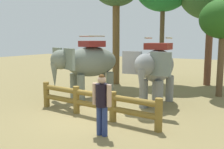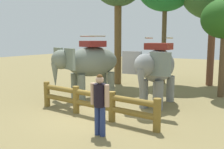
{
  "view_description": "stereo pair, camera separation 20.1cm",
  "coord_description": "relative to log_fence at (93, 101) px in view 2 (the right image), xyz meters",
  "views": [
    {
      "loc": [
        4.84,
        -7.42,
        2.82
      ],
      "look_at": [
        0.0,
        1.44,
        1.4
      ],
      "focal_mm": 40.39,
      "sensor_mm": 36.0,
      "label": 1
    },
    {
      "loc": [
        5.02,
        -7.32,
        2.82
      ],
      "look_at": [
        0.0,
        1.44,
        1.4
      ],
      "focal_mm": 40.39,
      "sensor_mm": 36.0,
      "label": 2
    }
  ],
  "objects": [
    {
      "name": "ground_plane",
      "position": [
        0.0,
        -0.06,
        -0.6
      ],
      "size": [
        60.0,
        60.0,
        0.0
      ],
      "primitive_type": "plane",
      "color": "olive"
    },
    {
      "name": "log_fence",
      "position": [
        0.0,
        0.0,
        0.0
      ],
      "size": [
        5.3,
        0.79,
        1.05
      ],
      "color": "brown",
      "rests_on": "ground"
    },
    {
      "name": "elephant_near_left",
      "position": [
        -1.89,
        2.45,
        1.08
      ],
      "size": [
        2.69,
        3.55,
        3.0
      ],
      "color": "slate",
      "rests_on": "ground"
    },
    {
      "name": "elephant_center",
      "position": [
        1.42,
        2.68,
        1.03
      ],
      "size": [
        1.93,
        3.37,
        2.91
      ],
      "color": "slate",
      "rests_on": "ground"
    },
    {
      "name": "tourist_woman_in_black",
      "position": [
        1.17,
        -1.37,
        0.45
      ],
      "size": [
        0.65,
        0.38,
        1.83
      ],
      "color": "navy",
      "rests_on": "ground"
    }
  ]
}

